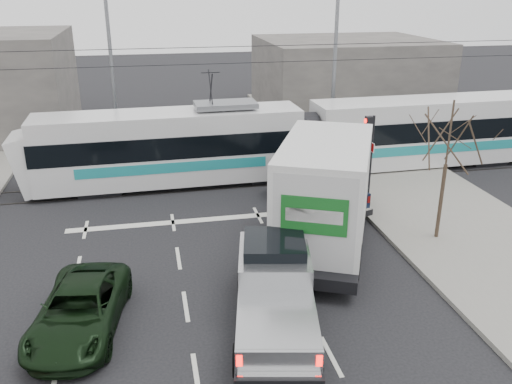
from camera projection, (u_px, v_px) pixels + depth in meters
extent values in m
plane|color=black|center=(243.00, 300.00, 16.03)|extent=(120.00, 120.00, 0.00)
cube|color=#33302D|center=(205.00, 184.00, 25.16)|extent=(60.00, 1.60, 0.03)
cube|color=slate|center=(346.00, 75.00, 39.29)|extent=(12.00, 10.00, 5.00)
cylinder|color=#47382B|center=(441.00, 201.00, 19.19)|extent=(0.14, 0.14, 2.75)
cylinder|color=#47382B|center=(450.00, 133.00, 18.28)|extent=(0.07, 0.07, 2.25)
cylinder|color=black|center=(371.00, 158.00, 22.50)|extent=(0.12, 0.12, 3.60)
cube|color=black|center=(369.00, 128.00, 21.99)|extent=(0.28, 0.28, 0.95)
cylinder|color=#FF0C07|center=(366.00, 121.00, 21.85)|extent=(0.06, 0.20, 0.20)
cylinder|color=orange|center=(365.00, 128.00, 21.96)|extent=(0.06, 0.20, 0.20)
cylinder|color=#05330C|center=(365.00, 135.00, 22.07)|extent=(0.06, 0.20, 0.20)
cube|color=white|center=(373.00, 148.00, 22.18)|extent=(0.02, 0.30, 0.40)
cylinder|color=slate|center=(334.00, 69.00, 28.59)|extent=(0.20, 0.20, 9.00)
cylinder|color=slate|center=(112.00, 70.00, 28.25)|extent=(0.20, 0.20, 9.00)
cylinder|color=black|center=(200.00, 64.00, 23.16)|extent=(60.00, 0.03, 0.03)
cylinder|color=black|center=(199.00, 47.00, 22.91)|extent=(60.00, 0.03, 0.03)
cube|color=silver|center=(171.00, 165.00, 24.87)|extent=(11.93, 2.76, 1.44)
cube|color=black|center=(170.00, 141.00, 24.46)|extent=(11.99, 2.79, 0.98)
cube|color=silver|center=(169.00, 122.00, 24.14)|extent=(11.93, 2.66, 0.92)
cube|color=teal|center=(173.00, 168.00, 23.63)|extent=(8.31, 0.21, 0.46)
cube|color=silver|center=(426.00, 147.00, 27.56)|extent=(11.93, 2.76, 1.44)
cube|color=black|center=(429.00, 125.00, 27.16)|extent=(11.99, 2.79, 0.98)
cube|color=silver|center=(431.00, 108.00, 26.84)|extent=(11.93, 2.66, 0.92)
cube|color=teal|center=(440.00, 149.00, 26.33)|extent=(8.31, 0.21, 0.46)
cylinder|color=black|center=(306.00, 137.00, 25.88)|extent=(0.98, 2.41, 2.39)
cube|color=slate|center=(225.00, 105.00, 24.44)|extent=(2.80, 1.56, 0.23)
cube|color=black|center=(101.00, 186.00, 24.48)|extent=(1.89, 2.16, 0.33)
cube|color=black|center=(266.00, 173.00, 26.10)|extent=(1.89, 2.16, 0.33)
cube|color=black|center=(342.00, 168.00, 26.90)|extent=(1.89, 2.16, 0.33)
cube|color=black|center=(480.00, 157.00, 28.52)|extent=(1.89, 2.16, 0.33)
cube|color=black|center=(275.00, 311.00, 14.53)|extent=(3.12, 6.07, 0.25)
cube|color=#ABADB0|center=(274.00, 269.00, 15.25)|extent=(2.41, 2.78, 1.15)
cube|color=black|center=(274.00, 248.00, 15.13)|extent=(2.01, 2.04, 0.55)
cube|color=#ABADB0|center=(273.00, 253.00, 16.63)|extent=(2.07, 1.40, 0.55)
cube|color=#ABADB0|center=(277.00, 326.00, 13.20)|extent=(2.44, 2.95, 0.65)
cube|color=silver|center=(279.00, 377.00, 11.90)|extent=(1.83, 0.55, 0.18)
cube|color=#FF0C07|center=(239.00, 360.00, 11.87)|extent=(0.15, 0.11, 0.28)
cube|color=#FF0C07|center=(319.00, 360.00, 11.87)|extent=(0.15, 0.11, 0.28)
cylinder|color=black|center=(243.00, 280.00, 16.31)|extent=(0.43, 0.84, 0.80)
cylinder|color=black|center=(303.00, 280.00, 16.31)|extent=(0.43, 0.84, 0.80)
cylinder|color=black|center=(239.00, 360.00, 12.86)|extent=(0.43, 0.84, 0.80)
cylinder|color=black|center=(316.00, 360.00, 12.86)|extent=(0.43, 0.84, 0.80)
cube|color=black|center=(325.00, 227.00, 19.30)|extent=(5.83, 8.41, 0.40)
cube|color=white|center=(334.00, 174.00, 21.71)|extent=(3.17, 2.83, 1.83)
cube|color=black|center=(335.00, 156.00, 21.60)|extent=(2.58, 2.10, 0.69)
cube|color=silver|center=(324.00, 191.00, 17.96)|extent=(4.76, 6.09, 3.37)
cube|color=silver|center=(314.00, 224.00, 15.52)|extent=(2.22, 1.06, 2.97)
cube|color=#155C1E|center=(314.00, 216.00, 15.37)|extent=(1.75, 0.82, 1.15)
cube|color=black|center=(310.00, 283.00, 15.93)|extent=(2.36, 1.29, 0.21)
cylinder|color=black|center=(302.00, 201.00, 21.92)|extent=(0.74, 1.08, 1.03)
cylinder|color=black|center=(362.00, 206.00, 21.41)|extent=(0.74, 1.08, 1.03)
cylinder|color=black|center=(280.00, 254.00, 17.54)|extent=(0.79, 1.18, 1.14)
cylinder|color=black|center=(355.00, 262.00, 17.03)|extent=(0.79, 1.18, 1.14)
cube|color=black|center=(317.00, 196.00, 22.32)|extent=(3.24, 5.14, 0.24)
cube|color=black|center=(305.00, 175.00, 22.78)|extent=(2.31, 2.48, 1.11)
cube|color=black|center=(304.00, 161.00, 22.65)|extent=(1.90, 1.86, 0.53)
cube|color=black|center=(290.00, 172.00, 23.79)|extent=(1.88, 1.37, 0.53)
cube|color=black|center=(333.00, 196.00, 21.33)|extent=(2.35, 2.62, 0.63)
cube|color=silver|center=(354.00, 213.00, 20.42)|extent=(1.61, 0.69, 0.17)
cube|color=#590505|center=(336.00, 207.00, 20.00)|extent=(0.15, 0.12, 0.27)
cube|color=#590505|center=(368.00, 199.00, 20.74)|extent=(0.15, 0.12, 0.27)
cylinder|color=black|center=(280.00, 192.00, 23.23)|extent=(0.50, 0.82, 0.77)
cylinder|color=black|center=(311.00, 185.00, 24.00)|extent=(0.50, 0.82, 0.77)
cylinder|color=black|center=(323.00, 217.00, 20.75)|extent=(0.50, 0.82, 0.77)
cylinder|color=black|center=(356.00, 208.00, 21.52)|extent=(0.50, 0.82, 0.77)
imported|color=black|center=(80.00, 310.00, 14.42)|extent=(2.80, 4.83, 1.26)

